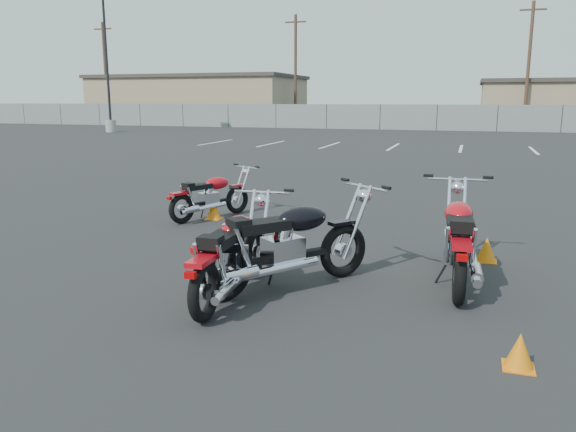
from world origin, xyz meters
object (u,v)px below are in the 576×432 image
(motorcycle_front_red, at_px, (210,196))
(motorcycle_third_red, at_px, (232,254))
(motorcycle_rear_red, at_px, (459,240))
(motorcycle_second_black, at_px, (287,245))

(motorcycle_front_red, height_order, motorcycle_third_red, motorcycle_third_red)
(motorcycle_third_red, height_order, motorcycle_rear_red, motorcycle_rear_red)
(motorcycle_front_red, height_order, motorcycle_second_black, motorcycle_second_black)
(motorcycle_second_black, distance_m, motorcycle_third_red, 0.66)
(motorcycle_third_red, distance_m, motorcycle_rear_red, 2.69)
(motorcycle_second_black, relative_size, motorcycle_rear_red, 0.89)
(motorcycle_front_red, xyz_separation_m, motorcycle_rear_red, (4.43, -2.44, 0.11))
(motorcycle_second_black, height_order, motorcycle_rear_red, motorcycle_second_black)
(motorcycle_second_black, bearing_deg, motorcycle_front_red, 127.84)
(motorcycle_front_red, bearing_deg, motorcycle_rear_red, -28.81)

